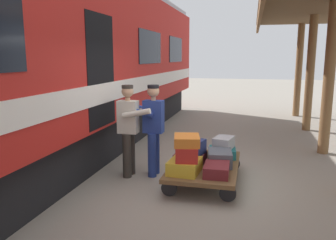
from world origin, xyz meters
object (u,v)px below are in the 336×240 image
(luggage_cart, at_px, (205,166))
(suitcase_teal_softside, at_px, (222,152))
(suitcase_burgundy_valise, at_px, (190,158))
(porter_in_overalls, at_px, (153,127))
(suitcase_navy_fabric, at_px, (191,147))
(suitcase_slate_roller, at_px, (220,158))
(suitcase_gray_aluminum, at_px, (224,143))
(suitcase_yellow_case, at_px, (185,166))
(suitcase_olive_duffel, at_px, (195,148))
(porter_by_door, at_px, (129,127))
(suitcase_red_plastic, at_px, (187,152))
(train_car, at_px, (27,64))
(suitcase_maroon_trunk, at_px, (217,170))
(suitcase_orange_carryall, at_px, (187,140))

(luggage_cart, relative_size, suitcase_teal_softside, 3.87)
(suitcase_burgundy_valise, relative_size, porter_in_overalls, 0.31)
(suitcase_navy_fabric, bearing_deg, suitcase_slate_roller, -176.15)
(porter_in_overalls, bearing_deg, suitcase_navy_fabric, 167.68)
(luggage_cart, height_order, suitcase_gray_aluminum, suitcase_gray_aluminum)
(suitcase_burgundy_valise, bearing_deg, luggage_cart, 180.00)
(luggage_cart, bearing_deg, suitcase_yellow_case, 63.87)
(luggage_cart, relative_size, suitcase_olive_duffel, 4.35)
(luggage_cart, distance_m, porter_in_overalls, 1.20)
(porter_by_door, bearing_deg, suitcase_slate_roller, -179.52)
(suitcase_olive_duffel, height_order, suitcase_red_plastic, suitcase_red_plastic)
(suitcase_teal_softside, distance_m, suitcase_red_plastic, 1.17)
(suitcase_red_plastic, bearing_deg, luggage_cart, -113.99)
(luggage_cart, bearing_deg, suitcase_red_plastic, 66.01)
(suitcase_olive_duffel, distance_m, porter_in_overalls, 0.96)
(train_car, bearing_deg, luggage_cart, -177.78)
(suitcase_yellow_case, height_order, suitcase_burgundy_valise, suitcase_yellow_case)
(suitcase_slate_roller, distance_m, suitcase_yellow_case, 0.75)
(suitcase_navy_fabric, height_order, suitcase_gray_aluminum, suitcase_navy_fabric)
(suitcase_slate_roller, xyz_separation_m, porter_in_overalls, (1.26, -0.13, 0.47))
(luggage_cart, height_order, suitcase_yellow_case, suitcase_yellow_case)
(suitcase_olive_duffel, relative_size, suitcase_maroon_trunk, 0.81)
(suitcase_maroon_trunk, height_order, porter_by_door, porter_by_door)
(suitcase_slate_roller, height_order, suitcase_burgundy_valise, suitcase_slate_roller)
(suitcase_slate_roller, bearing_deg, train_car, 2.06)
(suitcase_maroon_trunk, xyz_separation_m, porter_in_overalls, (1.26, -0.66, 0.51))
(suitcase_orange_carryall, height_order, porter_by_door, porter_by_door)
(suitcase_teal_softside, xyz_separation_m, suitcase_gray_aluminum, (-0.02, 0.02, 0.19))
(porter_in_overalls, bearing_deg, suitcase_slate_roller, 174.06)
(train_car, relative_size, porter_in_overalls, 10.31)
(luggage_cart, bearing_deg, suitcase_slate_roller, -180.00)
(suitcase_red_plastic, relative_size, suitcase_gray_aluminum, 1.20)
(suitcase_olive_duffel, distance_m, suitcase_red_plastic, 1.06)
(suitcase_burgundy_valise, height_order, porter_in_overalls, porter_in_overalls)
(suitcase_yellow_case, relative_size, suitcase_burgundy_valise, 1.11)
(suitcase_maroon_trunk, distance_m, porter_by_door, 1.81)
(suitcase_burgundy_valise, relative_size, suitcase_red_plastic, 0.97)
(suitcase_burgundy_valise, bearing_deg, suitcase_teal_softside, -134.45)
(suitcase_maroon_trunk, xyz_separation_m, porter_by_door, (1.66, -0.52, 0.51))
(suitcase_navy_fabric, bearing_deg, porter_by_door, -0.99)
(luggage_cart, relative_size, suitcase_burgundy_valise, 3.64)
(suitcase_maroon_trunk, height_order, suitcase_red_plastic, suitcase_red_plastic)
(suitcase_olive_duffel, relative_size, suitcase_gray_aluminum, 0.98)
(suitcase_red_plastic, xyz_separation_m, suitcase_orange_carryall, (0.01, 0.01, 0.20))
(suitcase_maroon_trunk, xyz_separation_m, suitcase_gray_aluminum, (-0.02, -1.05, 0.18))
(suitcase_olive_duffel, xyz_separation_m, suitcase_maroon_trunk, (-0.52, 1.06, -0.04))
(luggage_cart, xyz_separation_m, suitcase_burgundy_valise, (0.26, -0.00, 0.14))
(train_car, distance_m, suitcase_red_plastic, 3.46)
(suitcase_burgundy_valise, distance_m, suitcase_orange_carryall, 0.68)
(porter_by_door, bearing_deg, suitcase_burgundy_valise, -179.30)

